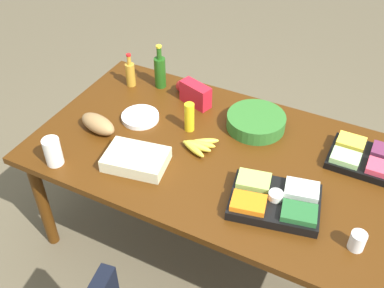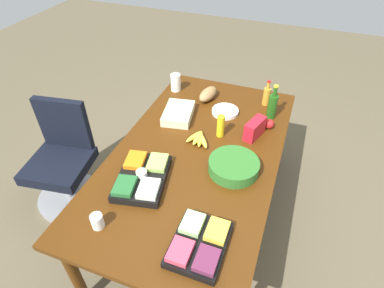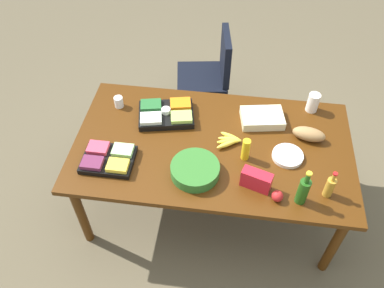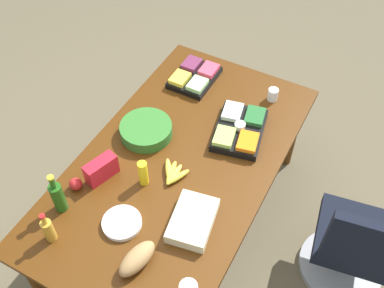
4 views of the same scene
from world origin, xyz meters
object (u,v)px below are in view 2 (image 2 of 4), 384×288
mayo_jar (176,82)px  sheet_cake (178,113)px  mustard_bottle (221,126)px  chip_bag_red (255,129)px  wine_bottle (272,106)px  fruit_platter (199,243)px  apple_red (269,124)px  banana_bunch (199,139)px  bread_loaf (208,94)px  veggie_tray (142,177)px  paper_plate_stack (225,111)px  dressing_bottle (267,96)px  salad_bowl (234,166)px  office_chair (64,167)px  paper_cup (97,221)px  conference_table (197,159)px

mayo_jar → sheet_cake: (0.39, 0.18, -0.04)m
mustard_bottle → chip_bag_red: bearing=108.8°
sheet_cake → wine_bottle: 0.75m
fruit_platter → apple_red: bearing=172.1°
banana_bunch → fruit_platter: fruit_platter is taller
fruit_platter → bread_loaf: 1.46m
veggie_tray → wine_bottle: size_ratio=1.62×
paper_plate_stack → veggie_tray: veggie_tray is taller
veggie_tray → chip_bag_red: (-0.71, 0.58, 0.03)m
dressing_bottle → mustard_bottle: (0.55, -0.24, 0.00)m
salad_bowl → chip_bag_red: bearing=172.9°
sheet_cake → wine_bottle: size_ratio=1.10×
fruit_platter → chip_bag_red: size_ratio=1.81×
apple_red → chip_bag_red: chip_bag_red is taller
chip_bag_red → sheet_cake: (-0.03, -0.63, -0.03)m
banana_bunch → veggie_tray: bearing=-22.2°
mayo_jar → chip_bag_red: mayo_jar is taller
office_chair → banana_bunch: 1.22m
apple_red → chip_bag_red: bearing=-31.7°
dressing_bottle → sheet_cake: size_ratio=0.70×
dressing_bottle → paper_plate_stack: 0.39m
paper_cup → office_chair: bearing=-126.7°
sheet_cake → bread_loaf: bearing=157.7°
dressing_bottle → salad_bowl: dressing_bottle is taller
paper_plate_stack → wine_bottle: wine_bottle is taller
banana_bunch → paper_cup: size_ratio=2.11×
veggie_tray → fruit_platter: bearing=57.3°
banana_bunch → wine_bottle: 0.67m
banana_bunch → paper_cup: (0.90, -0.28, 0.02)m
chip_bag_red → fruit_platter: bearing=-4.2°
dressing_bottle → chip_bag_red: 0.47m
sheet_cake → office_chair: bearing=-59.2°
paper_cup → bread_loaf: size_ratio=0.38×
office_chair → mustard_bottle: (-0.40, 1.25, 0.48)m
banana_bunch → apple_red: (-0.34, 0.46, 0.01)m
mayo_jar → wine_bottle: size_ratio=0.54×
conference_table → salad_bowl: 0.32m
office_chair → conference_table: bearing=97.9°
conference_table → paper_cup: size_ratio=22.62×
chip_bag_red → mustard_bottle: bearing=-71.2°
mustard_bottle → veggie_tray: 0.71m
bread_loaf → wine_bottle: 0.57m
fruit_platter → sheet_cake: (-1.06, -0.55, 0.00)m
dressing_bottle → mayo_jar: 0.81m
office_chair → paper_plate_stack: bearing=120.2°
banana_bunch → chip_bag_red: chip_bag_red is taller
apple_red → bread_loaf: bread_loaf is taller
banana_bunch → apple_red: size_ratio=2.50×
bread_loaf → sheet_cake: 0.37m
fruit_platter → veggie_tray: bearing=-122.7°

